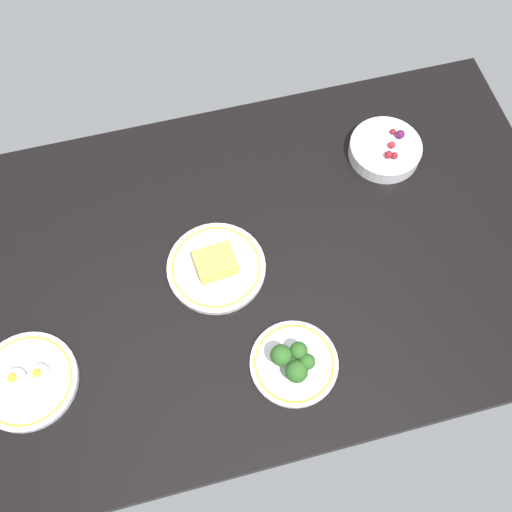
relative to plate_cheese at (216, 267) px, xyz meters
The scene contains 5 objects.
dining_table 9.85cm from the plate_cheese, behind, with size 145.12×88.36×4.00cm, color black.
plate_cheese is the anchor object (origin of this frame).
bowl_berries 51.48cm from the plate_cheese, 156.76° to the right, with size 17.74×17.74×5.82cm.
plate_broccoli 27.95cm from the plate_cheese, 112.48° to the left, with size 18.65×18.65×7.90cm.
plate_eggs 46.22cm from the plate_cheese, 19.49° to the left, with size 20.95×20.95×5.14cm.
Camera 1 is at (14.93, 57.92, 129.44)cm, focal length 42.78 mm.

